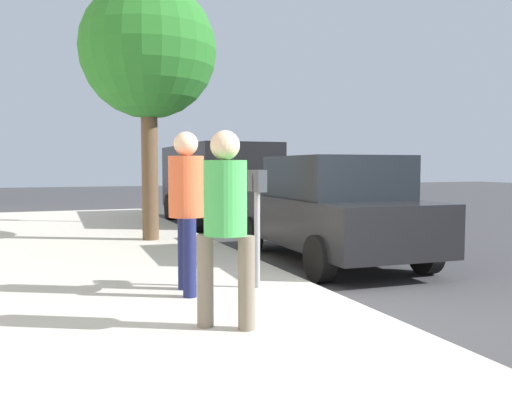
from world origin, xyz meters
TOP-DOWN VIEW (x-y plane):
  - ground_plane at (0.00, 0.00)m, footprint 80.00×80.00m
  - sidewalk_slab at (0.00, 3.00)m, footprint 28.00×6.00m
  - parking_meter at (1.22, 0.74)m, footprint 0.36×0.12m
  - pedestrian_at_meter at (1.24, 1.59)m, footprint 0.55×0.40m
  - pedestrian_bystander at (-0.20, 1.60)m, footprint 0.38×0.46m
  - parked_sedan_near at (3.15, -1.35)m, footprint 4.46×2.09m
  - parked_van_far at (9.60, -1.35)m, footprint 5.24×2.20m
  - street_tree at (5.95, 1.14)m, footprint 2.64×2.64m
  - traffic_signal at (9.32, 0.46)m, footprint 0.24×0.44m

SIDE VIEW (x-z plane):
  - ground_plane at x=0.00m, z-range 0.00..0.00m
  - sidewalk_slab at x=0.00m, z-range 0.00..0.15m
  - parked_sedan_near at x=3.15m, z-range 0.01..1.78m
  - parking_meter at x=1.22m, z-range 0.46..1.87m
  - pedestrian_bystander at x=-0.20m, z-range 0.31..2.08m
  - pedestrian_at_meter at x=1.24m, z-range 0.33..2.17m
  - parked_van_far at x=9.60m, z-range 0.17..2.35m
  - traffic_signal at x=9.32m, z-range 0.78..4.38m
  - street_tree at x=5.95m, z-range 1.31..6.34m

